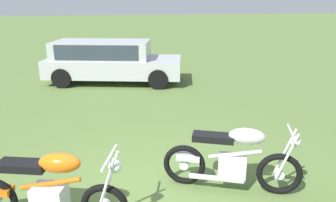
{
  "coord_description": "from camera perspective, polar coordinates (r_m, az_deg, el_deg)",
  "views": [
    {
      "loc": [
        -0.51,
        -3.92,
        2.74
      ],
      "look_at": [
        0.64,
        1.82,
        0.88
      ],
      "focal_mm": 33.93,
      "sensor_mm": 36.0,
      "label": 1
    }
  ],
  "objects": [
    {
      "name": "car_silver",
      "position": [
        11.13,
        -10.69,
        7.52
      ],
      "size": [
        4.82,
        2.76,
        1.43
      ],
      "rotation": [
        0.0,
        0.0,
        -0.24
      ],
      "color": "#B2B5BA",
      "rests_on": "ground"
    },
    {
      "name": "ground_plane",
      "position": [
        4.81,
        -3.34,
        -17.11
      ],
      "size": [
        120.0,
        120.0,
        0.0
      ],
      "primitive_type": "plane",
      "color": "#567038"
    },
    {
      "name": "motorcycle_silver",
      "position": [
        4.86,
        11.56,
        -10.23
      ],
      "size": [
        1.93,
        1.04,
        1.02
      ],
      "rotation": [
        0.0,
        0.0,
        -0.39
      ],
      "color": "black",
      "rests_on": "ground"
    },
    {
      "name": "motorcycle_orange",
      "position": [
        4.35,
        -20.57,
        -14.69
      ],
      "size": [
        1.99,
        0.88,
        1.02
      ],
      "rotation": [
        0.0,
        0.0,
        -0.29
      ],
      "color": "black",
      "rests_on": "ground"
    }
  ]
}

